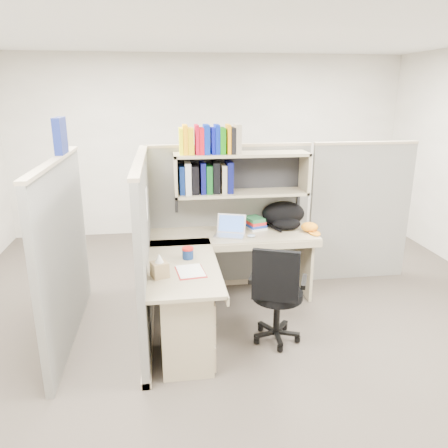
{
  "coord_description": "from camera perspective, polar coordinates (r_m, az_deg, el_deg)",
  "views": [
    {
      "loc": [
        -0.7,
        -3.74,
        2.18
      ],
      "look_at": [
        -0.15,
        0.25,
        0.94
      ],
      "focal_mm": 35.0,
      "sensor_mm": 36.0,
      "label": 1
    }
  ],
  "objects": [
    {
      "name": "ground",
      "position": [
        4.38,
        2.39,
        -12.71
      ],
      "size": [
        6.0,
        6.0,
        0.0
      ],
      "primitive_type": "plane",
      "color": "#352F29",
      "rests_on": "ground"
    },
    {
      "name": "room_shell",
      "position": [
        3.85,
        2.69,
        8.73
      ],
      "size": [
        6.0,
        6.0,
        6.0
      ],
      "color": "#B2ABA0",
      "rests_on": "ground"
    },
    {
      "name": "cubicle",
      "position": [
        4.39,
        -3.24,
        0.27
      ],
      "size": [
        3.79,
        1.84,
        1.95
      ],
      "color": "#61615C",
      "rests_on": "ground"
    },
    {
      "name": "desk",
      "position": [
        3.88,
        -2.79,
        -9.57
      ],
      "size": [
        1.74,
        1.75,
        0.73
      ],
      "color": "gray",
      "rests_on": "ground"
    },
    {
      "name": "laptop",
      "position": [
        4.48,
        0.74,
        -0.29
      ],
      "size": [
        0.38,
        0.38,
        0.22
      ],
      "primitive_type": null,
      "rotation": [
        0.0,
        0.0,
        -0.34
      ],
      "color": "#B8B8BD",
      "rests_on": "desk"
    },
    {
      "name": "backpack",
      "position": [
        4.81,
        7.95,
        1.14
      ],
      "size": [
        0.48,
        0.37,
        0.28
      ],
      "primitive_type": null,
      "rotation": [
        0.0,
        0.0,
        0.02
      ],
      "color": "black",
      "rests_on": "desk"
    },
    {
      "name": "orange_cap",
      "position": [
        4.74,
        11.11,
        -0.39
      ],
      "size": [
        0.23,
        0.25,
        0.1
      ],
      "primitive_type": null,
      "rotation": [
        0.0,
        0.0,
        0.28
      ],
      "color": "orange",
      "rests_on": "desk"
    },
    {
      "name": "snack_canister",
      "position": [
        3.92,
        -4.75,
        -3.78
      ],
      "size": [
        0.1,
        0.1,
        0.1
      ],
      "color": "navy",
      "rests_on": "desk"
    },
    {
      "name": "tissue_box",
      "position": [
        3.56,
        -8.44,
        -5.37
      ],
      "size": [
        0.16,
        0.16,
        0.2
      ],
      "primitive_type": null,
      "rotation": [
        0.0,
        0.0,
        0.35
      ],
      "color": "#A1865B",
      "rests_on": "desk"
    },
    {
      "name": "mouse",
      "position": [
        4.49,
        3.61,
        -1.55
      ],
      "size": [
        0.09,
        0.08,
        0.03
      ],
      "primitive_type": "ellipsoid",
      "rotation": [
        0.0,
        0.0,
        0.3
      ],
      "color": "#8FA7CB",
      "rests_on": "desk"
    },
    {
      "name": "paper_cup",
      "position": [
        4.76,
        0.59,
        -0.04
      ],
      "size": [
        0.08,
        0.08,
        0.09
      ],
      "primitive_type": "cylinder",
      "rotation": [
        0.0,
        0.0,
        -0.35
      ],
      "color": "white",
      "rests_on": "desk"
    },
    {
      "name": "book_stack",
      "position": [
        4.77,
        4.02,
        0.14
      ],
      "size": [
        0.25,
        0.29,
        0.12
      ],
      "primitive_type": null,
      "rotation": [
        0.0,
        0.0,
        0.31
      ],
      "color": "gray",
      "rests_on": "desk"
    },
    {
      "name": "loose_paper",
      "position": [
        3.68,
        -4.4,
        -6.12
      ],
      "size": [
        0.24,
        0.3,
        0.0
      ],
      "primitive_type": null,
      "rotation": [
        0.0,
        0.0,
        0.12
      ],
      "color": "white",
      "rests_on": "desk"
    },
    {
      "name": "task_chair",
      "position": [
        3.94,
        6.86,
        -10.97
      ],
      "size": [
        0.54,
        0.51,
        0.94
      ],
      "color": "black",
      "rests_on": "ground"
    }
  ]
}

